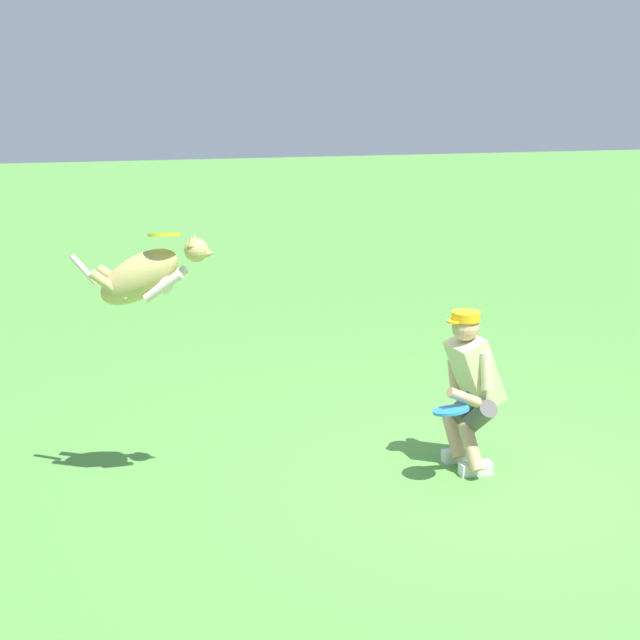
{
  "coord_description": "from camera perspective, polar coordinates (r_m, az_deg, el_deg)",
  "views": [
    {
      "loc": [
        2.94,
        6.04,
        3.04
      ],
      "look_at": [
        1.19,
        -0.51,
        1.28
      ],
      "focal_mm": 52.7,
      "sensor_mm": 36.0,
      "label": 1
    }
  ],
  "objects": [
    {
      "name": "frisbee_held",
      "position": [
        7.15,
        7.95,
        -5.45
      ],
      "size": [
        0.35,
        0.35,
        0.09
      ],
      "primitive_type": "cylinder",
      "rotation": [
        0.11,
        0.15,
        5.99
      ],
      "color": "#2984D9",
      "rests_on": "person"
    },
    {
      "name": "ground_plane",
      "position": [
        7.37,
        10.17,
        -10.03
      ],
      "size": [
        60.0,
        60.0,
        0.0
      ],
      "primitive_type": "plane",
      "color": "#569842"
    },
    {
      "name": "frisbee_flying",
      "position": [
        6.64,
        -9.43,
        5.13
      ],
      "size": [
        0.28,
        0.28,
        0.07
      ],
      "primitive_type": "cylinder",
      "rotation": [
        -0.05,
        -0.16,
        1.83
      ],
      "color": "yellow"
    },
    {
      "name": "dog",
      "position": [
        6.78,
        -10.56,
        2.67
      ],
      "size": [
        1.02,
        0.5,
        0.6
      ],
      "rotation": [
        0.0,
        0.0,
        2.82
      ],
      "color": "tan"
    },
    {
      "name": "person",
      "position": [
        7.46,
        9.11,
        -3.92
      ],
      "size": [
        0.56,
        0.65,
        1.29
      ],
      "rotation": [
        0.0,
        0.0,
        0.11
      ],
      "color": "silver",
      "rests_on": "ground_plane"
    }
  ]
}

